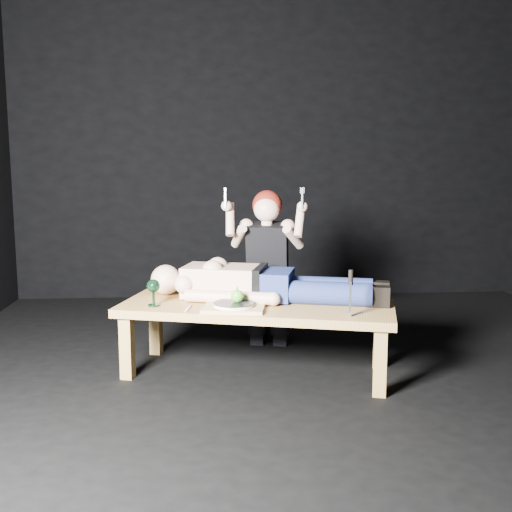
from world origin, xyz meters
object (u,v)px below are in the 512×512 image
at_px(table, 257,338).
at_px(goblet, 153,293).
at_px(serving_tray, 234,308).
at_px(carving_knife, 350,293).
at_px(lying_man, 269,280).
at_px(kneeling_woman, 269,267).

height_order(table, goblet, goblet).
xyz_separation_m(serving_tray, carving_knife, (0.67, -0.22, 0.13)).
bearing_deg(serving_tray, table, 42.55).
relative_size(goblet, carving_knife, 0.62).
bearing_deg(serving_tray, carving_knife, -18.09).
bearing_deg(carving_knife, serving_tray, 177.03).
height_order(table, lying_man, lying_man).
relative_size(kneeling_woman, goblet, 6.95).
xyz_separation_m(lying_man, kneeling_woman, (0.04, 0.45, 0.01)).
relative_size(serving_tray, carving_knife, 1.34).
distance_m(table, lying_man, 0.39).
height_order(lying_man, kneeling_woman, kneeling_woman).
xyz_separation_m(lying_man, carving_knife, (0.43, -0.49, 0.01)).
bearing_deg(serving_tray, lying_man, 48.48).
bearing_deg(lying_man, serving_tray, -116.40).
bearing_deg(lying_man, table, -108.82).
distance_m(table, kneeling_woman, 0.70).
bearing_deg(carving_knife, goblet, 178.46).
distance_m(table, carving_knife, 0.72).
height_order(kneeling_woman, serving_tray, kneeling_woman).
relative_size(serving_tray, goblet, 2.17).
relative_size(lying_man, carving_knife, 6.13).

